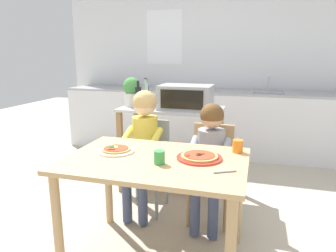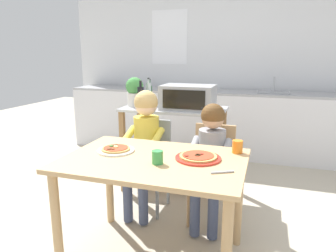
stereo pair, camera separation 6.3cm
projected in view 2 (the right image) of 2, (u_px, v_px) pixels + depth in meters
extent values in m
plane|color=#B7AD99|center=(193.00, 190.00, 3.26)|extent=(11.56, 11.56, 0.00)
cube|color=silver|center=(222.00, 58.00, 4.62)|extent=(4.78, 0.12, 2.70)
cube|color=white|center=(169.00, 37.00, 4.73)|extent=(0.56, 0.01, 0.80)
cube|color=silver|center=(216.00, 123.00, 4.45)|extent=(4.30, 0.60, 0.87)
cube|color=#9E9EA3|center=(217.00, 92.00, 4.34)|extent=(4.30, 0.60, 0.03)
cube|color=gray|center=(273.00, 93.00, 4.12)|extent=(0.40, 0.33, 0.02)
cylinder|color=#B7BABF|center=(274.00, 84.00, 4.20)|extent=(0.02, 0.02, 0.20)
cube|color=#B7BABF|center=(174.00, 109.00, 3.13)|extent=(1.03, 0.53, 0.02)
cube|color=olive|center=(174.00, 161.00, 3.26)|extent=(0.95, 0.49, 0.02)
cube|color=olive|center=(123.00, 152.00, 3.16)|extent=(0.05, 0.05, 0.85)
cube|color=olive|center=(216.00, 162.00, 2.88)|extent=(0.05, 0.05, 0.85)
cube|color=olive|center=(140.00, 141.00, 3.58)|extent=(0.05, 0.05, 0.85)
cube|color=olive|center=(223.00, 148.00, 3.30)|extent=(0.05, 0.05, 0.85)
cube|color=#999BA0|center=(188.00, 97.00, 3.04)|extent=(0.51, 0.35, 0.23)
cube|color=black|center=(183.00, 100.00, 2.87)|extent=(0.41, 0.01, 0.18)
cylinder|color=black|center=(202.00, 108.00, 2.83)|extent=(0.02, 0.01, 0.02)
cylinder|color=black|center=(141.00, 98.00, 3.04)|extent=(0.06, 0.06, 0.22)
cylinder|color=black|center=(141.00, 84.00, 3.01)|extent=(0.02, 0.02, 0.05)
cylinder|color=black|center=(140.00, 81.00, 3.00)|extent=(0.03, 0.03, 0.01)
cylinder|color=#ADB7B2|center=(149.00, 94.00, 3.27)|extent=(0.05, 0.05, 0.23)
cylinder|color=#ADB7B2|center=(148.00, 81.00, 3.24)|extent=(0.02, 0.02, 0.04)
cylinder|color=black|center=(148.00, 78.00, 3.23)|extent=(0.02, 0.02, 0.01)
cylinder|color=#1E4723|center=(149.00, 94.00, 3.40)|extent=(0.06, 0.06, 0.19)
cylinder|color=#1E4723|center=(149.00, 83.00, 3.37)|extent=(0.03, 0.03, 0.06)
cylinder|color=black|center=(149.00, 80.00, 3.37)|extent=(0.03, 0.03, 0.01)
cylinder|color=beige|center=(135.00, 99.00, 3.21)|extent=(0.15, 0.15, 0.14)
sphere|color=#428942|center=(135.00, 86.00, 3.18)|extent=(0.18, 0.18, 0.18)
cube|color=tan|center=(154.00, 160.00, 2.03)|extent=(1.18, 0.81, 0.03)
cylinder|color=tan|center=(57.00, 225.00, 1.95)|extent=(0.06, 0.06, 0.71)
cylinder|color=tan|center=(109.00, 183.00, 2.59)|extent=(0.06, 0.06, 0.71)
cylinder|color=tan|center=(239.00, 201.00, 2.27)|extent=(0.06, 0.06, 0.71)
cube|color=gray|center=(147.00, 164.00, 2.77)|extent=(0.36, 0.36, 0.04)
cube|color=gray|center=(153.00, 139.00, 2.88)|extent=(0.34, 0.03, 0.38)
cylinder|color=gray|center=(157.00, 196.00, 2.64)|extent=(0.03, 0.03, 0.42)
cylinder|color=gray|center=(125.00, 192.00, 2.73)|extent=(0.03, 0.03, 0.42)
cylinder|color=gray|center=(168.00, 183.00, 2.92)|extent=(0.03, 0.03, 0.42)
cylinder|color=gray|center=(139.00, 179.00, 3.01)|extent=(0.03, 0.03, 0.42)
cube|color=tan|center=(211.00, 173.00, 2.57)|extent=(0.36, 0.36, 0.04)
cube|color=tan|center=(215.00, 146.00, 2.67)|extent=(0.34, 0.03, 0.38)
cylinder|color=tan|center=(226.00, 208.00, 2.43)|extent=(0.03, 0.03, 0.42)
cylinder|color=tan|center=(189.00, 203.00, 2.52)|extent=(0.03, 0.03, 0.42)
cylinder|color=tan|center=(230.00, 193.00, 2.71)|extent=(0.03, 0.03, 0.42)
cylinder|color=tan|center=(197.00, 188.00, 2.80)|extent=(0.03, 0.03, 0.42)
cube|color=#424C6B|center=(149.00, 166.00, 2.61)|extent=(0.10, 0.30, 0.10)
cylinder|color=#424C6B|center=(143.00, 199.00, 2.55)|extent=(0.08, 0.08, 0.44)
cube|color=#424C6B|center=(133.00, 164.00, 2.65)|extent=(0.10, 0.30, 0.10)
cylinder|color=#424C6B|center=(128.00, 197.00, 2.59)|extent=(0.08, 0.08, 0.44)
cylinder|color=yellow|center=(157.00, 138.00, 2.58)|extent=(0.06, 0.26, 0.15)
cylinder|color=yellow|center=(128.00, 136.00, 2.66)|extent=(0.06, 0.26, 0.15)
cylinder|color=yellow|center=(147.00, 139.00, 2.72)|extent=(0.22, 0.22, 0.39)
sphere|color=beige|center=(146.00, 104.00, 2.65)|extent=(0.20, 0.20, 0.20)
sphere|color=tan|center=(146.00, 102.00, 2.65)|extent=(0.21, 0.21, 0.21)
cube|color=#424C6B|center=(217.00, 176.00, 2.41)|extent=(0.10, 0.30, 0.10)
cylinder|color=#424C6B|center=(213.00, 212.00, 2.34)|extent=(0.08, 0.08, 0.44)
cube|color=#424C6B|center=(199.00, 174.00, 2.45)|extent=(0.10, 0.30, 0.10)
cylinder|color=#424C6B|center=(195.00, 209.00, 2.38)|extent=(0.08, 0.08, 0.44)
cylinder|color=gray|center=(226.00, 151.00, 2.38)|extent=(0.06, 0.26, 0.15)
cylinder|color=gray|center=(193.00, 148.00, 2.46)|extent=(0.06, 0.26, 0.15)
cylinder|color=gray|center=(212.00, 149.00, 2.52)|extent=(0.22, 0.22, 0.33)
sphere|color=tan|center=(213.00, 117.00, 2.46)|extent=(0.18, 0.18, 0.18)
sphere|color=brown|center=(213.00, 115.00, 2.46)|extent=(0.19, 0.19, 0.19)
cylinder|color=white|center=(116.00, 150.00, 2.17)|extent=(0.26, 0.26, 0.01)
cylinder|color=tan|center=(116.00, 149.00, 2.17)|extent=(0.20, 0.20, 0.01)
cylinder|color=#B23D23|center=(116.00, 148.00, 2.16)|extent=(0.17, 0.17, 0.00)
cylinder|color=#563319|center=(113.00, 149.00, 2.12)|extent=(0.02, 0.02, 0.01)
cylinder|color=#DBC666|center=(115.00, 146.00, 2.19)|extent=(0.04, 0.04, 0.01)
cylinder|color=#563319|center=(116.00, 145.00, 2.22)|extent=(0.02, 0.02, 0.01)
cylinder|color=#DBC666|center=(116.00, 147.00, 2.17)|extent=(0.03, 0.03, 0.01)
cylinder|color=#563319|center=(109.00, 149.00, 2.13)|extent=(0.03, 0.03, 0.01)
cylinder|color=#386628|center=(112.00, 146.00, 2.19)|extent=(0.03, 0.03, 0.01)
cylinder|color=red|center=(198.00, 158.00, 2.01)|extent=(0.30, 0.30, 0.01)
cylinder|color=tan|center=(198.00, 156.00, 2.01)|extent=(0.24, 0.24, 0.01)
cylinder|color=#B23D23|center=(198.00, 155.00, 2.01)|extent=(0.21, 0.21, 0.00)
cylinder|color=#563319|center=(197.00, 155.00, 1.99)|extent=(0.03, 0.03, 0.01)
cylinder|color=maroon|center=(186.00, 156.00, 1.98)|extent=(0.03, 0.03, 0.01)
cylinder|color=maroon|center=(202.00, 154.00, 2.02)|extent=(0.02, 0.02, 0.01)
cylinder|color=#563319|center=(198.00, 155.00, 2.00)|extent=(0.03, 0.03, 0.01)
cylinder|color=green|center=(158.00, 157.00, 1.91)|extent=(0.07, 0.07, 0.09)
cylinder|color=orange|center=(237.00, 147.00, 2.13)|extent=(0.07, 0.07, 0.09)
cylinder|color=#B7BABF|center=(222.00, 172.00, 1.77)|extent=(0.13, 0.08, 0.01)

